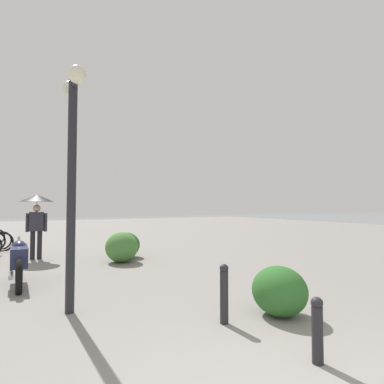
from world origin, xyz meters
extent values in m
cylinder|color=#232328|center=(3.69, 1.29, 1.86)|extent=(0.14, 0.14, 3.72)
cylinder|color=#232328|center=(3.69, 1.29, 3.62)|extent=(0.70, 0.06, 0.06)
sphere|color=#EAEACC|center=(3.34, 1.29, 3.70)|extent=(0.28, 0.28, 0.28)
sphere|color=#EAEACC|center=(4.04, 1.29, 3.70)|extent=(0.28, 0.28, 0.28)
torus|color=black|center=(5.37, 1.97, 0.30)|extent=(0.72, 0.13, 0.72)
torus|color=black|center=(6.82, 1.96, 0.30)|extent=(0.72, 0.13, 0.72)
cube|color=#23284C|center=(6.05, 1.96, 0.62)|extent=(1.10, 0.33, 0.40)
ellipsoid|color=#23284C|center=(6.28, 1.96, 0.80)|extent=(0.44, 0.28, 0.24)
cylinder|color=silver|center=(6.76, 1.96, 0.62)|extent=(0.18, 0.06, 0.66)
cylinder|color=silver|center=(6.70, 1.96, 0.98)|extent=(0.60, 0.04, 0.04)
cylinder|color=silver|center=(5.65, 2.11, 0.30)|extent=(0.55, 0.09, 0.09)
torus|color=black|center=(11.92, 2.37, 0.33)|extent=(0.14, 0.72, 0.72)
torus|color=black|center=(12.53, 2.43, 0.33)|extent=(0.16, 0.72, 0.72)
cylinder|color=black|center=(9.40, 1.33, 0.45)|extent=(0.14, 0.14, 0.90)
cylinder|color=black|center=(9.44, 1.52, 0.45)|extent=(0.14, 0.14, 0.90)
cube|color=#2D2D38|center=(9.42, 1.43, 1.18)|extent=(0.32, 0.44, 0.60)
sphere|color=tan|center=(9.42, 1.43, 1.60)|extent=(0.22, 0.22, 0.22)
cylinder|color=#2D2D38|center=(9.37, 1.17, 1.15)|extent=(0.10, 0.10, 0.58)
cylinder|color=#2D2D38|center=(9.47, 1.68, 1.15)|extent=(0.10, 0.10, 0.58)
cone|color=black|center=(9.42, 1.43, 1.92)|extent=(1.00, 1.00, 0.22)
cylinder|color=gray|center=(9.42, 1.43, 1.50)|extent=(0.02, 0.02, 0.80)
cylinder|color=#232328|center=(0.68, -0.76, 0.30)|extent=(0.12, 0.12, 0.60)
sphere|color=#232328|center=(0.68, -0.76, 0.64)|extent=(0.13, 0.13, 0.13)
cylinder|color=#232328|center=(2.11, -0.56, 0.37)|extent=(0.12, 0.12, 0.74)
sphere|color=#232328|center=(2.11, -0.56, 0.78)|extent=(0.13, 0.13, 0.13)
ellipsoid|color=#2D6628|center=(1.94, -1.49, 0.38)|extent=(0.89, 0.80, 0.75)
ellipsoid|color=#2D6628|center=(8.37, -1.16, 0.40)|extent=(0.94, 0.85, 0.80)
ellipsoid|color=#477F38|center=(7.54, -0.74, 0.44)|extent=(1.05, 0.94, 0.89)
camera|label=1|loc=(-1.60, 2.12, 1.70)|focal=29.24mm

